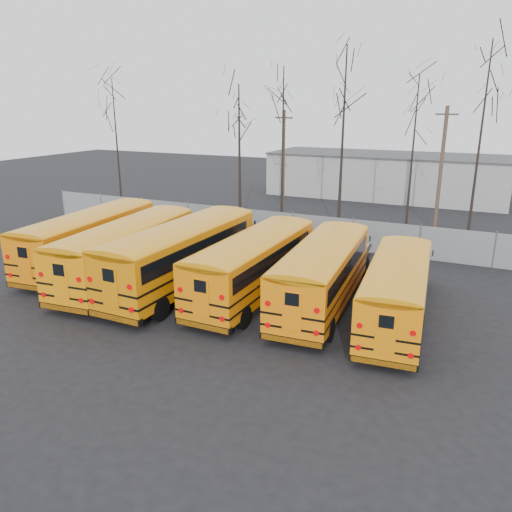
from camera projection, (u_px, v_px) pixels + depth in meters
The scene contains 17 objects.
ground at pixel (195, 308), 22.41m from camera, with size 120.00×120.00×0.00m, color black.
fence at pixel (292, 228), 32.49m from camera, with size 40.00×0.04×2.00m, color gray.
distant_building at pixel (386, 176), 48.67m from camera, with size 22.00×8.00×4.00m, color #9F9F9B.
bus_a at pixel (92, 234), 27.71m from camera, with size 3.60×11.41×3.14m.
bus_b at pixel (129, 246), 25.27m from camera, with size 3.61×11.53×3.18m.
bus_c at pixel (185, 250), 24.32m from camera, with size 2.94×11.96×3.33m.
bus_d at pixel (256, 260), 23.32m from camera, with size 2.64×10.97×3.06m.
bus_e at pixel (324, 268), 22.21m from camera, with size 3.21×10.91×3.01m.
bus_f at pixel (398, 286), 20.45m from camera, with size 3.19×10.18×2.80m.
utility_pole_left at pixel (283, 165), 37.92m from camera, with size 1.48×0.38×8.32m.
utility_pole_right at pixel (441, 168), 35.19m from camera, with size 1.54×0.27×8.66m.
tree_0 at pixel (117, 146), 41.76m from camera, with size 0.26×0.26×10.75m, color black.
tree_1 at pixel (239, 158), 35.91m from camera, with size 0.26×0.26×10.08m, color black.
tree_2 at pixel (283, 148), 36.41m from camera, with size 0.26×0.26×11.30m, color black.
tree_3 at pixel (342, 144), 33.46m from camera, with size 0.26×0.26×12.40m, color black.
tree_4 at pixel (412, 159), 33.04m from camera, with size 0.26×0.26×10.56m, color black.
tree_5 at pixel (479, 149), 30.15m from camera, with size 0.26×0.26×12.36m, color black.
Camera 1 is at (11.33, -17.58, 8.83)m, focal length 35.00 mm.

